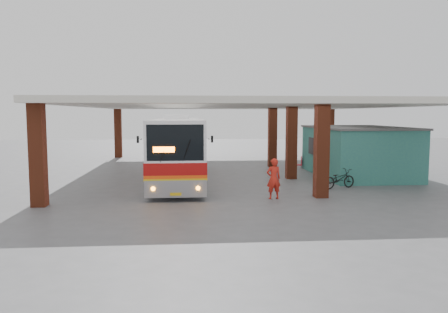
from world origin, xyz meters
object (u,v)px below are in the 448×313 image
object	(u,v)px
coach_bus	(178,148)
red_chair	(300,163)
pedestrian	(274,179)
motorcycle	(339,179)

from	to	relation	value
coach_bus	red_chair	bearing A→B (deg)	30.02
coach_bus	pedestrian	xyz separation A→B (m)	(4.52, -6.05, -0.98)
coach_bus	motorcycle	xyz separation A→B (m)	(8.50, -3.54, -1.41)
coach_bus	motorcycle	size ratio (longest dim) A/B	6.86
coach_bus	pedestrian	world-z (taller)	coach_bus
motorcycle	pedestrian	xyz separation A→B (m)	(-3.99, -2.51, 0.43)
motorcycle	red_chair	world-z (taller)	motorcycle
motorcycle	pedestrian	world-z (taller)	pedestrian
coach_bus	motorcycle	world-z (taller)	coach_bus
motorcycle	coach_bus	bearing A→B (deg)	47.38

